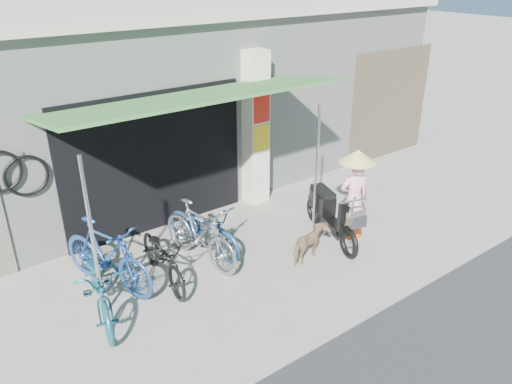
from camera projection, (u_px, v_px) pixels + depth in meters
ground at (303, 267)px, 7.98m from camera, size 80.00×80.00×0.00m
bicycle_shop at (152, 92)px, 10.91m from camera, size 12.30×5.30×3.66m
shop_pillar at (255, 129)px, 9.58m from camera, size 0.42×0.44×3.00m
awning at (195, 100)px, 7.61m from camera, size 4.60×1.88×2.72m
neighbour_right at (390, 104)px, 12.02m from camera, size 2.60×0.06×2.60m
bike_teal at (100, 286)px, 6.70m from camera, size 1.00×1.90×0.95m
bike_blue at (107, 255)px, 7.27m from camera, size 1.10×1.87×1.09m
bike_black at (163, 257)px, 7.45m from camera, size 0.72×1.67×0.85m
bike_silver at (199, 233)px, 7.90m from camera, size 0.75×1.79×1.04m
bike_navy at (203, 228)px, 8.25m from camera, size 0.92×1.73×0.86m
street_dog at (311, 244)px, 8.02m from camera, size 0.77×0.49×0.60m
moped at (330, 214)px, 8.62m from camera, size 0.74×1.78×1.03m
nun at (354, 194)px, 8.57m from camera, size 0.64×0.64×1.61m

